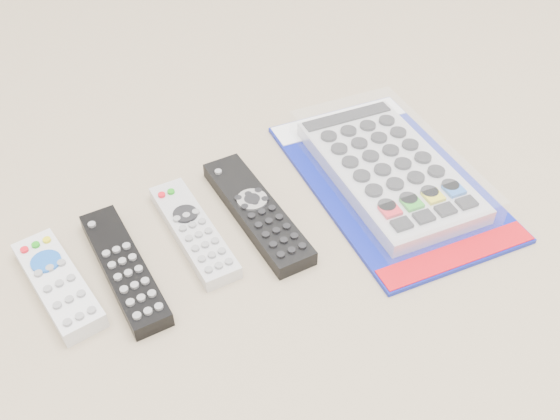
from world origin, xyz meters
TOP-DOWN VIEW (x-y plane):
  - remote_small_grey at (-0.21, 0.04)m, footprint 0.05×0.15m
  - remote_slim_black at (-0.15, 0.02)m, footprint 0.06×0.19m
  - remote_silver_dvd at (-0.06, 0.02)m, footprint 0.06×0.18m
  - remote_large_black at (0.02, 0.01)m, footprint 0.07×0.21m
  - jumbo_remote_packaged at (0.20, -0.03)m, footprint 0.26×0.36m

SIDE VIEW (x-z plane):
  - remote_silver_dvd at x=-0.06m, z-range 0.00..0.02m
  - remote_slim_black at x=-0.15m, z-range 0.00..0.02m
  - remote_large_black at x=0.02m, z-range 0.00..0.02m
  - remote_small_grey at x=-0.21m, z-range 0.00..0.02m
  - jumbo_remote_packaged at x=0.20m, z-range 0.00..0.04m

